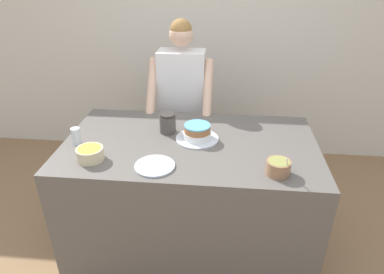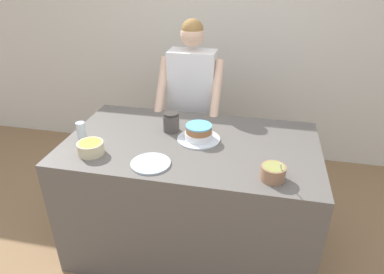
# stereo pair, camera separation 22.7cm
# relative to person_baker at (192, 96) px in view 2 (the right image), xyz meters

# --- Properties ---
(wall_back) EXTENTS (10.00, 0.05, 2.60)m
(wall_back) POSITION_rel_person_baker_xyz_m (0.15, 0.83, 0.33)
(wall_back) COLOR silver
(wall_back) RESTS_ON ground_plane
(counter) EXTENTS (1.74, 0.99, 0.92)m
(counter) POSITION_rel_person_baker_xyz_m (0.15, -0.73, -0.51)
(counter) COLOR #5B5651
(counter) RESTS_ON ground_plane
(person_baker) EXTENTS (0.54, 0.46, 1.62)m
(person_baker) POSITION_rel_person_baker_xyz_m (0.00, 0.00, 0.00)
(person_baker) COLOR #2D2D38
(person_baker) RESTS_ON ground_plane
(cake) EXTENTS (0.30, 0.30, 0.11)m
(cake) POSITION_rel_person_baker_xyz_m (0.19, -0.68, -0.00)
(cake) COLOR silver
(cake) RESTS_ON counter
(frosting_bowl_olive) EXTENTS (0.14, 0.14, 0.15)m
(frosting_bowl_olive) POSITION_rel_person_baker_xyz_m (0.70, -1.06, -0.00)
(frosting_bowl_olive) COLOR #936B4C
(frosting_bowl_olive) RESTS_ON counter
(frosting_bowl_orange) EXTENTS (0.17, 0.17, 0.08)m
(frosting_bowl_orange) POSITION_rel_person_baker_xyz_m (-0.45, -1.02, -0.01)
(frosting_bowl_orange) COLOR beige
(frosting_bowl_orange) RESTS_ON counter
(drinking_glass) EXTENTS (0.06, 0.06, 0.12)m
(drinking_glass) POSITION_rel_person_baker_xyz_m (-0.61, -0.83, 0.01)
(drinking_glass) COLOR silver
(drinking_glass) RESTS_ON counter
(ceramic_plate) EXTENTS (0.25, 0.25, 0.01)m
(ceramic_plate) POSITION_rel_person_baker_xyz_m (-0.03, -1.06, -0.04)
(ceramic_plate) COLOR silver
(ceramic_plate) RESTS_ON counter
(stoneware_jar) EXTENTS (0.12, 0.12, 0.14)m
(stoneware_jar) POSITION_rel_person_baker_xyz_m (-0.03, -0.59, 0.02)
(stoneware_jar) COLOR #4C4742
(stoneware_jar) RESTS_ON counter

